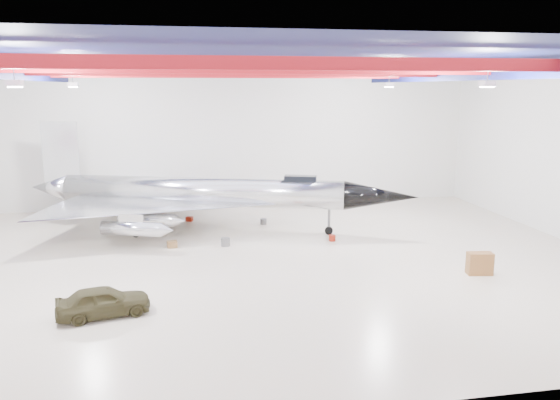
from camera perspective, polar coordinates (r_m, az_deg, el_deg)
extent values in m
plane|color=beige|center=(30.87, -2.86, -6.31)|extent=(40.00, 40.00, 0.00)
plane|color=silver|center=(44.47, -5.44, 6.44)|extent=(40.00, 0.00, 40.00)
plane|color=#0A0F38|center=(29.40, -3.08, 14.53)|extent=(40.00, 40.00, 0.00)
cube|color=maroon|center=(20.48, 0.18, 14.11)|extent=(39.50, 0.25, 0.50)
cube|color=maroon|center=(26.40, -2.23, 13.56)|extent=(39.50, 0.25, 0.50)
cube|color=maroon|center=(32.35, -3.75, 13.20)|extent=(39.50, 0.25, 0.50)
cube|color=maroon|center=(38.32, -4.80, 12.95)|extent=(39.50, 0.25, 0.50)
cube|color=#0C114B|center=(30.30, -26.71, 11.55)|extent=(0.25, 29.50, 0.40)
cube|color=#0C114B|center=(33.09, 18.52, 12.08)|extent=(0.25, 29.50, 0.40)
cube|color=silver|center=(23.97, -25.97, 10.93)|extent=(0.55, 0.55, 0.25)
cube|color=silver|center=(26.88, 20.84, 11.30)|extent=(0.55, 0.55, 0.25)
cube|color=silver|center=(35.69, -20.81, 11.22)|extent=(0.55, 0.55, 0.25)
cube|color=silver|center=(37.70, 11.32, 11.72)|extent=(0.55, 0.55, 0.25)
cylinder|color=silver|center=(37.02, -8.14, 0.87)|extent=(18.64, 7.73, 1.90)
cone|color=black|center=(35.63, 10.54, 0.37)|extent=(5.10, 3.29, 1.90)
cone|color=silver|center=(41.38, -22.85, 1.21)|extent=(3.30, 2.69, 1.90)
cube|color=silver|center=(40.56, -21.96, 4.61)|extent=(2.56, 0.94, 4.27)
cube|color=black|center=(35.59, 2.16, 2.18)|extent=(2.22, 1.37, 0.47)
cylinder|color=silver|center=(33.45, -15.25, -2.93)|extent=(3.70, 1.94, 0.85)
cylinder|color=silver|center=(35.58, -13.76, -1.98)|extent=(3.70, 1.94, 0.85)
cylinder|color=silver|center=(40.79, -10.84, -0.12)|extent=(3.70, 1.94, 0.85)
cylinder|color=silver|center=(43.00, -9.83, 0.52)|extent=(3.70, 1.94, 0.85)
cylinder|color=#59595B|center=(36.02, 5.14, -2.30)|extent=(0.17, 0.17, 1.71)
cylinder|color=black|center=(36.17, 5.12, -3.20)|extent=(0.57, 0.36, 0.53)
cylinder|color=#59595B|center=(36.47, -14.84, -2.47)|extent=(0.17, 0.17, 1.71)
cylinder|color=black|center=(36.61, -14.80, -3.37)|extent=(0.57, 0.36, 0.53)
cylinder|color=#59595B|center=(40.76, -12.29, -0.87)|extent=(0.17, 0.17, 1.71)
cylinder|color=black|center=(40.89, -12.26, -1.68)|extent=(0.57, 0.36, 0.53)
imported|color=#38331C|center=(24.63, -17.98, -10.03)|extent=(4.11, 2.37, 1.32)
cube|color=brown|center=(30.27, 20.14, -6.25)|extent=(1.36, 0.82, 1.17)
cube|color=olive|center=(33.83, -11.21, -4.55)|extent=(0.65, 0.56, 0.41)
cube|color=maroon|center=(40.16, -9.44, -1.96)|extent=(0.58, 0.53, 0.33)
cylinder|color=#59595B|center=(33.65, -5.72, -4.39)|extent=(0.64, 0.64, 0.49)
cube|color=#59595B|center=(38.28, -17.50, -3.06)|extent=(0.51, 0.47, 0.29)
cylinder|color=maroon|center=(34.73, 5.48, -3.97)|extent=(0.44, 0.44, 0.38)
cylinder|color=#59595B|center=(38.73, -1.74, -2.25)|extent=(0.56, 0.56, 0.40)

